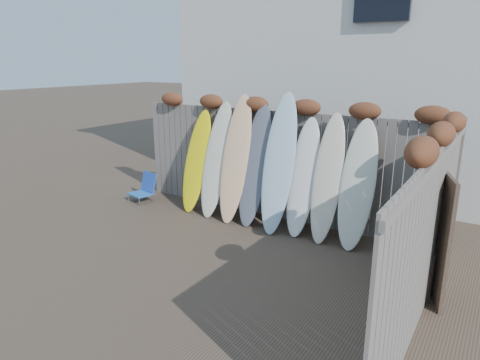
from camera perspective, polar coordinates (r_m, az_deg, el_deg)
The scene contains 15 objects.
ground at distance 6.38m, azimuth -5.91°, elevation -11.18°, with size 80.00×80.00×0.00m, color #493A2D.
back_fence at distance 7.86m, azimuth 5.05°, elevation 3.21°, with size 6.05×0.28×2.24m.
right_fence at distance 5.02m, azimuth 23.83°, elevation -5.85°, with size 0.28×4.40×2.24m.
house at distance 11.36m, azimuth 17.46°, elevation 16.65°, with size 8.50×5.50×6.33m.
beach_chair at distance 9.25m, azimuth -12.60°, elevation -1.03°, with size 0.53×0.56×0.59m.
wooden_crate at distance 5.83m, azimuth 20.97°, elevation -11.59°, with size 0.52×0.43×0.60m, color #6B5A50.
lattice_panel at distance 5.86m, azimuth 25.03°, elevation -6.64°, with size 0.04×1.06×1.59m, color #31251E.
surfboard_0 at distance 8.38m, azimuth -5.80°, elevation 2.53°, with size 0.54×0.07×2.03m, color #FFE908.
surfboard_1 at distance 8.06m, azimuth -3.15°, elevation 2.73°, with size 0.54×0.07×2.23m, color beige.
surfboard_2 at distance 7.79m, azimuth -0.59°, elevation 2.87°, with size 0.53×0.07×2.39m, color #EFC68E.
surfboard_3 at distance 7.62m, azimuth 2.02°, elevation 1.97°, with size 0.53×0.07×2.22m, color #535766.
surfboard_4 at distance 7.32m, azimuth 5.22°, elevation 2.27°, with size 0.55×0.07×2.46m, color #A0C3D6.
surfboard_5 at distance 7.25m, azimuth 8.40°, elevation 0.40°, with size 0.50×0.07×2.04m, color silver.
surfboard_6 at distance 7.05m, azimuth 11.61°, elevation 0.24°, with size 0.47×0.07×2.15m, color beige.
surfboard_7 at distance 6.90m, azimuth 15.41°, elevation -0.59°, with size 0.55×0.07×2.09m, color silver.
Camera 1 is at (3.58, -4.43, 2.87)m, focal length 32.00 mm.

